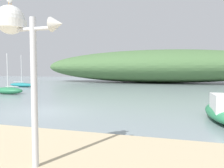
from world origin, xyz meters
TOP-DOWN VIEW (x-y plane):
  - ground_plane at (0.00, 0.00)m, footprint 120.00×120.00m
  - distant_hill at (2.94, 29.28)m, footprint 41.01×13.13m
  - mast_structure at (3.48, -6.02)m, footprint 1.41×0.59m
  - sailboat_inner_mooring at (-7.88, 6.44)m, footprint 3.05×1.22m
  - sailboat_far_right at (-12.68, 14.23)m, footprint 4.35×2.04m

SIDE VIEW (x-z plane):
  - ground_plane at x=0.00m, z-range 0.00..0.00m
  - sailboat_far_right at x=-12.68m, z-range -1.76..2.30m
  - sailboat_inner_mooring at x=-7.88m, z-range -1.46..2.09m
  - mast_structure at x=3.48m, z-range 1.23..4.31m
  - distant_hill at x=2.94m, z-range 0.00..5.61m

